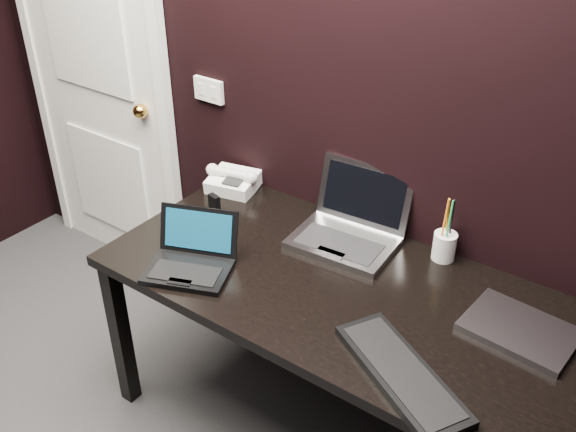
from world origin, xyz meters
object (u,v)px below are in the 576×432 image
Objects in this scene: door at (95,74)px; silver_laptop at (349,229)px; desk_phone at (233,181)px; closed_laptop at (520,330)px; mobile_phone at (214,210)px; netbook at (191,259)px; ext_keyboard at (401,373)px; pen_cup at (444,245)px; desk at (341,303)px.

silver_laptop is (1.52, -0.12, -0.26)m from door.
door is 0.96m from desk_phone.
closed_laptop is 1.21m from mobile_phone.
silver_laptop is 3.77× the size of mobile_phone.
netbook is at bearing -161.92° from closed_laptop.
mobile_phone is (1.01, -0.31, -0.27)m from door.
silver_laptop is 0.71m from closed_laptop.
netbook is at bearing -27.39° from door.
ext_keyboard is at bearing -27.22° from desk_phone.
mobile_phone is 0.43× the size of pen_cup.
desk_phone is at bearing -176.71° from pen_cup.
door reaches higher than mobile_phone.
desk is 0.65m from mobile_phone.
desk_phone is 0.94m from pen_cup.
door is 5.84× the size of netbook.
silver_laptop is 0.60m from desk_phone.
pen_cup is (0.34, 0.10, 0.01)m from silver_laptop.
silver_laptop reaches higher than pen_cup.
mobile_phone reaches higher than desk.
ext_keyboard is (2.01, -0.64, -0.29)m from door.
ext_keyboard is at bearing -18.42° from mobile_phone.
mobile_phone is at bearing -160.25° from silver_laptop.
desk is 0.55m from netbook.
desk_phone is at bearing 175.89° from silver_laptop.
desk_phone is (-1.09, 0.56, 0.03)m from ext_keyboard.
desk is at bearing 143.70° from ext_keyboard.
ext_keyboard is 0.44m from closed_laptop.
desk is 0.80m from desk_phone.
desk_phone reaches higher than closed_laptop.
silver_laptop is 0.54m from mobile_phone.
silver_laptop reaches higher than netbook.
netbook reaches higher than closed_laptop.
desk_phone is (-0.24, 0.52, 0.01)m from netbook.
netbook is 0.33m from mobile_phone.
netbook reaches higher than mobile_phone.
closed_laptop is 1.32m from desk_phone.
desk is 4.64× the size of netbook.
ext_keyboard is 2.03× the size of desk_phone.
mobile_phone is (-0.51, -0.18, -0.01)m from silver_laptop.
desk_phone is 1.00× the size of pen_cup.
mobile_phone is at bearing -177.61° from closed_laptop.
ext_keyboard is at bearing -76.61° from pen_cup.
ext_keyboard is 2.03× the size of pen_cup.
silver_laptop is at bearing 169.20° from closed_laptop.
desk_phone reaches higher than ext_keyboard.
closed_laptop is 1.41× the size of desk_phone.
door reaches higher than desk_phone.
door reaches higher than ext_keyboard.
desk is (1.65, -0.38, -0.38)m from door.
door is at bearing 175.07° from desk_phone.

